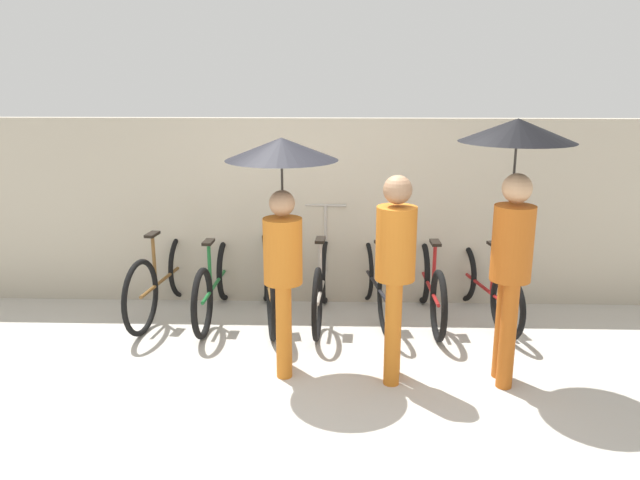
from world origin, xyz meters
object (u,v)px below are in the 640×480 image
(pedestrian_trailing, at_px, (515,187))
(parked_bicycle_2, at_px, (268,280))
(parked_bicycle_0, at_px, (164,278))
(parked_bicycle_5, at_px, (430,286))
(parked_bicycle_6, at_px, (483,285))
(parked_bicycle_4, at_px, (375,282))
(pedestrian_center, at_px, (395,263))
(parked_bicycle_1, at_px, (215,283))
(parked_bicycle_3, at_px, (322,284))
(pedestrian_leading, at_px, (282,195))

(pedestrian_trailing, bearing_deg, parked_bicycle_2, 151.37)
(parked_bicycle_0, distance_m, pedestrian_trailing, 3.67)
(parked_bicycle_5, bearing_deg, parked_bicycle_6, -84.52)
(parked_bicycle_4, height_order, pedestrian_center, pedestrian_center)
(parked_bicycle_1, distance_m, parked_bicycle_4, 1.66)
(parked_bicycle_4, bearing_deg, pedestrian_trailing, -152.70)
(parked_bicycle_3, xyz_separation_m, pedestrian_leading, (-0.29, -1.10, 1.14))
(parked_bicycle_0, xyz_separation_m, pedestrian_center, (2.28, -1.40, 0.62))
(parked_bicycle_4, xyz_separation_m, pedestrian_leading, (-0.84, -1.21, 1.14))
(parked_bicycle_3, distance_m, parked_bicycle_5, 1.11)
(parked_bicycle_0, height_order, parked_bicycle_1, parked_bicycle_0)
(parked_bicycle_3, height_order, pedestrian_trailing, pedestrian_trailing)
(parked_bicycle_6, bearing_deg, pedestrian_leading, 109.73)
(parked_bicycle_0, xyz_separation_m, pedestrian_leading, (1.37, -1.21, 1.12))
(pedestrian_center, bearing_deg, parked_bicycle_2, 139.00)
(parked_bicycle_2, height_order, parked_bicycle_6, parked_bicycle_6)
(parked_bicycle_2, bearing_deg, pedestrian_center, -148.26)
(parked_bicycle_0, bearing_deg, parked_bicycle_6, -82.98)
(parked_bicycle_1, xyz_separation_m, pedestrian_trailing, (2.64, -1.27, 1.26))
(parked_bicycle_0, height_order, pedestrian_leading, pedestrian_leading)
(parked_bicycle_3, bearing_deg, parked_bicycle_2, 89.86)
(parked_bicycle_6, bearing_deg, parked_bicycle_5, 84.72)
(parked_bicycle_4, distance_m, parked_bicycle_5, 0.56)
(parked_bicycle_1, height_order, parked_bicycle_6, parked_bicycle_6)
(parked_bicycle_1, bearing_deg, pedestrian_center, -125.82)
(parked_bicycle_4, bearing_deg, parked_bicycle_2, 84.78)
(parked_bicycle_0, height_order, parked_bicycle_3, parked_bicycle_3)
(parked_bicycle_0, xyz_separation_m, parked_bicycle_1, (0.55, -0.07, -0.03))
(parked_bicycle_5, distance_m, parked_bicycle_6, 0.56)
(parked_bicycle_4, bearing_deg, parked_bicycle_3, 91.68)
(parked_bicycle_2, bearing_deg, parked_bicycle_1, 79.13)
(parked_bicycle_0, distance_m, parked_bicycle_6, 3.33)
(parked_bicycle_5, bearing_deg, parked_bicycle_1, 88.68)
(parked_bicycle_2, height_order, pedestrian_leading, pedestrian_leading)
(parked_bicycle_0, bearing_deg, parked_bicycle_2, -86.66)
(parked_bicycle_0, xyz_separation_m, parked_bicycle_5, (2.77, -0.08, -0.03))
(pedestrian_leading, bearing_deg, parked_bicycle_3, 71.40)
(parked_bicycle_3, height_order, pedestrian_center, pedestrian_center)
(parked_bicycle_5, height_order, pedestrian_leading, pedestrian_leading)
(parked_bicycle_5, xyz_separation_m, pedestrian_trailing, (0.42, -1.26, 1.26))
(parked_bicycle_4, distance_m, pedestrian_center, 1.53)
(parked_bicycle_1, relative_size, parked_bicycle_6, 1.01)
(parked_bicycle_4, distance_m, parked_bicycle_6, 1.11)
(parked_bicycle_5, bearing_deg, pedestrian_leading, 128.01)
(parked_bicycle_0, bearing_deg, parked_bicycle_4, -82.80)
(pedestrian_center, relative_size, pedestrian_trailing, 0.80)
(parked_bicycle_4, relative_size, pedestrian_leading, 0.89)
(parked_bicycle_0, distance_m, parked_bicycle_3, 1.67)
(parked_bicycle_5, bearing_deg, parked_bicycle_2, 88.87)
(pedestrian_center, bearing_deg, parked_bicycle_0, 155.82)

